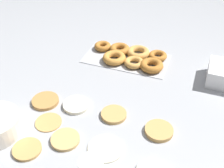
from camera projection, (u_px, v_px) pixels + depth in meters
ground_plane at (105, 114)px, 1.05m from camera, size 3.00×3.00×0.00m
pancake_0 at (48, 122)px, 1.01m from camera, size 0.10×0.10×0.01m
pancake_1 at (114, 114)px, 1.04m from camera, size 0.10×0.10×0.01m
pancake_2 at (65, 139)px, 0.94m from camera, size 0.10×0.10×0.01m
pancake_3 at (105, 148)px, 0.92m from camera, size 0.12×0.12×0.01m
pancake_4 at (159, 131)px, 0.97m from camera, size 0.10×0.10×0.02m
pancake_6 at (45, 101)px, 1.10m from camera, size 0.10×0.10×0.01m
pancake_7 at (76, 106)px, 1.08m from camera, size 0.10×0.10×0.01m
pancake_8 at (27, 149)px, 0.91m from camera, size 0.09×0.09×0.01m
donut_tray at (130, 56)px, 1.33m from camera, size 0.40×0.21×0.04m
container_stack at (224, 74)px, 1.18m from camera, size 0.13×0.15×0.08m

